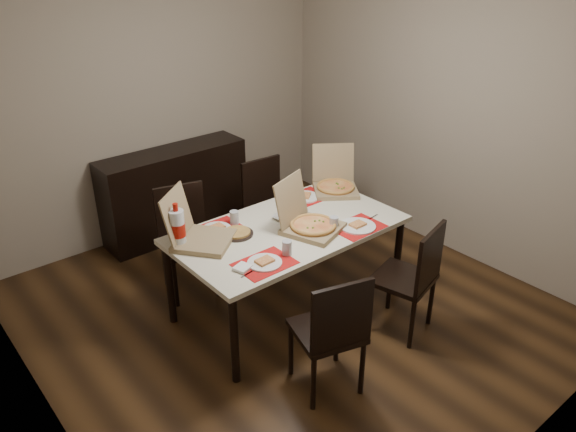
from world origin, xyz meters
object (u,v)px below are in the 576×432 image
object	(u,v)px
dining_table	(288,235)
chair_near_left	(332,330)
soda_bottle	(177,229)
pizza_box_center	(309,223)
sideboard	(175,192)
chair_far_right	(268,204)
chair_near_right	(413,275)
chair_far_left	(185,235)
dip_bowl	(280,217)

from	to	relation	value
dining_table	chair_near_left	bearing A→B (deg)	-113.41
dining_table	soda_bottle	xyz separation A→B (m)	(-0.80, 0.29, 0.21)
chair_near_left	pizza_box_center	distance (m)	0.98
sideboard	soda_bottle	world-z (taller)	soda_bottle
chair_far_right	soda_bottle	size ratio (longest dim) A/B	2.68
dining_table	pizza_box_center	xyz separation A→B (m)	(0.10, -0.14, 0.13)
dining_table	soda_bottle	world-z (taller)	soda_bottle
sideboard	chair_near_left	bearing A→B (deg)	-97.86
chair_near_left	soda_bottle	size ratio (longest dim) A/B	2.68
chair_near_left	chair_near_right	size ratio (longest dim) A/B	1.00
chair_far_left	chair_far_right	world-z (taller)	same
chair_near_left	dining_table	bearing A→B (deg)	66.59
chair_near_left	pizza_box_center	size ratio (longest dim) A/B	1.70
chair_near_right	chair_far_right	distance (m)	1.67
chair_near_left	chair_far_right	size ratio (longest dim) A/B	1.00
sideboard	soda_bottle	distance (m)	1.72
dip_bowl	soda_bottle	distance (m)	0.87
sideboard	dip_bowl	bearing A→B (deg)	-87.31
chair_near_right	chair_far_left	xyz separation A→B (m)	(-0.99, 1.64, 0.00)
sideboard	chair_far_left	distance (m)	1.05
chair_far_right	chair_near_left	bearing A→B (deg)	-115.85
chair_near_left	dip_bowl	world-z (taller)	chair_near_left
pizza_box_center	chair_far_right	bearing A→B (deg)	70.08
dining_table	chair_far_left	world-z (taller)	chair_far_left
chair_near_right	dining_table	bearing A→B (deg)	121.42
chair_far_left	pizza_box_center	distance (m)	1.14
chair_near_right	dip_bowl	xyz separation A→B (m)	(-0.47, 1.00, 0.25)
pizza_box_center	dip_bowl	bearing A→B (deg)	100.57
chair_near_left	chair_far_right	xyz separation A→B (m)	(0.85, 1.75, 0.00)
sideboard	chair_near_left	size ratio (longest dim) A/B	1.61
chair_near_right	chair_near_left	bearing A→B (deg)	-174.87
dining_table	chair_far_left	bearing A→B (deg)	120.42
sideboard	soda_bottle	bearing A→B (deg)	-117.74
chair_far_right	soda_bottle	bearing A→B (deg)	-156.66
sideboard	dining_table	bearing A→B (deg)	-89.01
chair_near_left	chair_far_left	world-z (taller)	same
chair_far_left	pizza_box_center	size ratio (longest dim) A/B	1.70
pizza_box_center	soda_bottle	world-z (taller)	pizza_box_center
dining_table	pizza_box_center	distance (m)	0.21
chair_near_left	chair_near_right	xyz separation A→B (m)	(0.92, 0.08, 0.00)
chair_far_right	soda_bottle	world-z (taller)	soda_bottle
pizza_box_center	soda_bottle	size ratio (longest dim) A/B	1.58
dining_table	pizza_box_center	world-z (taller)	pizza_box_center
chair_near_left	chair_near_right	bearing A→B (deg)	5.13
pizza_box_center	dip_bowl	size ratio (longest dim) A/B	4.58
chair_far_right	sideboard	bearing A→B (deg)	117.28
chair_far_left	dip_bowl	world-z (taller)	chair_far_left
dining_table	chair_far_left	size ratio (longest dim) A/B	1.94
sideboard	pizza_box_center	xyz separation A→B (m)	(0.13, -1.89, 0.36)
chair_far_left	soda_bottle	distance (m)	0.72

